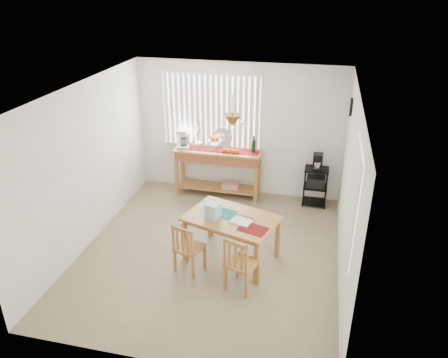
% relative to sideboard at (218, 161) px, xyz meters
% --- Properties ---
extents(ground, '(4.00, 4.50, 0.01)m').
position_rel_sideboard_xyz_m(ground, '(0.35, -1.99, -0.72)').
color(ground, gray).
extents(room_shell, '(4.20, 4.70, 2.70)m').
position_rel_sideboard_xyz_m(room_shell, '(0.35, -1.98, 0.98)').
color(room_shell, white).
rests_on(room_shell, ground).
extents(sideboard, '(1.69, 0.48, 0.95)m').
position_rel_sideboard_xyz_m(sideboard, '(0.00, 0.00, 0.00)').
color(sideboard, '#AF773B').
rests_on(sideboard, ground).
extents(sideboard_items, '(1.61, 0.40, 0.73)m').
position_rel_sideboard_xyz_m(sideboard_items, '(-0.27, 0.01, 0.38)').
color(sideboard_items, maroon).
rests_on(sideboard_items, sideboard).
extents(wire_cart, '(0.44, 0.35, 0.75)m').
position_rel_sideboard_xyz_m(wire_cart, '(1.89, 0.01, -0.26)').
color(wire_cart, black).
rests_on(wire_cart, ground).
extents(cart_items, '(0.18, 0.21, 0.31)m').
position_rel_sideboard_xyz_m(cart_items, '(1.89, 0.02, 0.18)').
color(cart_items, black).
rests_on(cart_items, wire_cart).
extents(dining_table, '(1.54, 1.22, 0.72)m').
position_rel_sideboard_xyz_m(dining_table, '(0.71, -2.05, -0.08)').
color(dining_table, '#AF773B').
rests_on(dining_table, ground).
extents(table_items, '(1.01, 0.76, 0.23)m').
position_rel_sideboard_xyz_m(table_items, '(0.55, -2.12, 0.09)').
color(table_items, '#167D69').
rests_on(table_items, dining_table).
extents(chair_left, '(0.46, 0.46, 0.81)m').
position_rel_sideboard_xyz_m(chair_left, '(0.16, -2.52, -0.32)').
color(chair_left, '#AF773B').
rests_on(chair_left, ground).
extents(chair_right, '(0.50, 0.50, 0.86)m').
position_rel_sideboard_xyz_m(chair_right, '(0.99, -2.76, -0.29)').
color(chair_right, '#AF773B').
rests_on(chair_right, ground).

